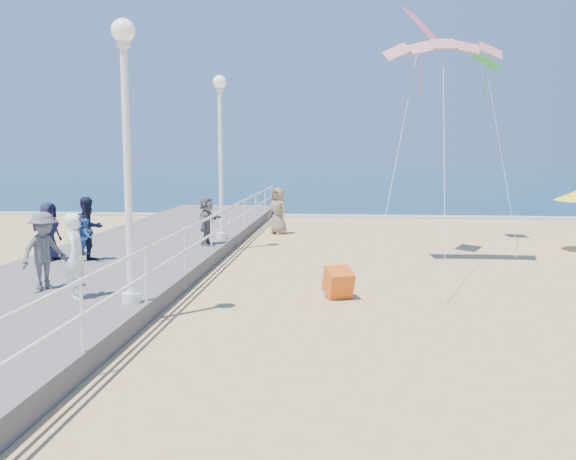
# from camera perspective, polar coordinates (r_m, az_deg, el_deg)

# --- Properties ---
(ground) EXTENTS (160.00, 160.00, 0.00)m
(ground) POSITION_cam_1_polar(r_m,az_deg,el_deg) (12.28, 10.96, -8.72)
(ground) COLOR tan
(ground) RESTS_ON ground
(ocean) EXTENTS (160.00, 90.00, 0.05)m
(ocean) POSITION_cam_1_polar(r_m,az_deg,el_deg) (76.84, 6.15, 4.62)
(ocean) COLOR #0C2D48
(ocean) RESTS_ON ground
(surf_line) EXTENTS (160.00, 1.20, 0.04)m
(surf_line) POSITION_cam_1_polar(r_m,az_deg,el_deg) (32.45, 7.38, 1.24)
(surf_line) COLOR silver
(surf_line) RESTS_ON ground
(boardwalk) EXTENTS (5.00, 44.00, 0.40)m
(boardwalk) POSITION_cam_1_polar(r_m,az_deg,el_deg) (13.68, -22.32, -6.63)
(boardwalk) COLOR slate
(boardwalk) RESTS_ON ground
(railing) EXTENTS (0.05, 42.00, 0.55)m
(railing) POSITION_cam_1_polar(r_m,az_deg,el_deg) (12.53, -12.56, -2.59)
(railing) COLOR white
(railing) RESTS_ON boardwalk
(lamp_post_mid) EXTENTS (0.44, 0.44, 5.32)m
(lamp_post_mid) POSITION_cam_1_polar(r_m,az_deg,el_deg) (12.46, -14.19, 8.45)
(lamp_post_mid) COLOR white
(lamp_post_mid) RESTS_ON boardwalk
(lamp_post_far) EXTENTS (0.44, 0.44, 5.32)m
(lamp_post_far) POSITION_cam_1_polar(r_m,az_deg,el_deg) (21.16, -6.03, 7.99)
(lamp_post_far) COLOR white
(lamp_post_far) RESTS_ON boardwalk
(woman_holding_toddler) EXTENTS (0.50, 0.67, 1.69)m
(woman_holding_toddler) POSITION_cam_1_polar(r_m,az_deg,el_deg) (13.34, -18.29, -2.20)
(woman_holding_toddler) COLOR white
(woman_holding_toddler) RESTS_ON boardwalk
(toddler_held) EXTENTS (0.33, 0.39, 0.73)m
(toddler_held) POSITION_cam_1_polar(r_m,az_deg,el_deg) (13.37, -17.51, -0.57)
(toddler_held) COLOR #2E5EAF
(toddler_held) RESTS_ON boardwalk
(spectator_2) EXTENTS (1.04, 1.22, 1.64)m
(spectator_2) POSITION_cam_1_polar(r_m,az_deg,el_deg) (14.39, -20.88, -1.76)
(spectator_2) COLOR #56575B
(spectator_2) RESTS_ON boardwalk
(spectator_4) EXTENTS (0.65, 0.85, 1.56)m
(spectator_4) POSITION_cam_1_polar(r_m,az_deg,el_deg) (18.23, -20.49, -0.10)
(spectator_4) COLOR #181935
(spectator_4) RESTS_ON boardwalk
(spectator_5) EXTENTS (0.69, 1.44, 1.49)m
(spectator_5) POSITION_cam_1_polar(r_m,az_deg,el_deg) (20.01, -7.21, 0.81)
(spectator_5) COLOR #5D5D62
(spectator_5) RESTS_ON boardwalk
(spectator_7) EXTENTS (0.99, 1.04, 1.70)m
(spectator_7) POSITION_cam_1_polar(r_m,az_deg,el_deg) (17.72, -17.29, 0.08)
(spectator_7) COLOR #161C31
(spectator_7) RESTS_ON boardwalk
(beach_walker_c) EXTENTS (1.07, 1.04, 1.85)m
(beach_walker_c) POSITION_cam_1_polar(r_m,az_deg,el_deg) (25.45, -0.88, 1.71)
(beach_walker_c) COLOR #7E6C57
(beach_walker_c) RESTS_ON ground
(box_kite) EXTENTS (0.77, 0.86, 0.74)m
(box_kite) POSITION_cam_1_polar(r_m,az_deg,el_deg) (14.52, 4.49, -4.93)
(box_kite) COLOR red
(box_kite) RESTS_ON ground
(kite_parafoil) EXTENTS (3.34, 0.94, 0.65)m
(kite_parafoil) POSITION_cam_1_polar(r_m,az_deg,el_deg) (18.99, 13.67, 15.77)
(kite_parafoil) COLOR red
(kite_diamond_pink) EXTENTS (1.38, 1.62, 1.03)m
(kite_diamond_pink) POSITION_cam_1_polar(r_m,az_deg,el_deg) (20.64, 11.85, 17.32)
(kite_diamond_pink) COLOR #E55484
(kite_diamond_green) EXTENTS (0.93, 1.07, 0.55)m
(kite_diamond_green) POSITION_cam_1_polar(r_m,az_deg,el_deg) (24.36, 17.14, 14.12)
(kite_diamond_green) COLOR green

